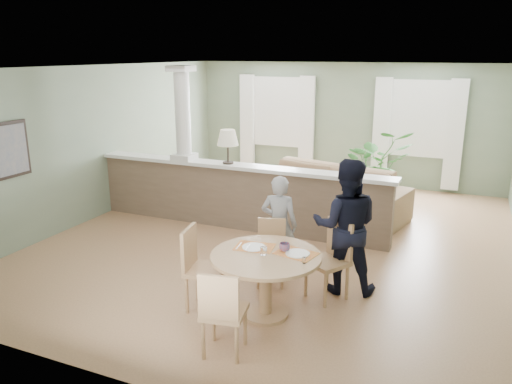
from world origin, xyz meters
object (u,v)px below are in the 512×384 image
at_px(chair_side, 200,264).
at_px(houseplant, 377,165).
at_px(sofa, 323,191).
at_px(man_person, 346,226).
at_px(chair_far_boy, 271,248).
at_px(child_person, 279,225).
at_px(chair_far_man, 332,256).
at_px(chair_near, 222,310).
at_px(dining_table, 266,267).

bearing_deg(chair_side, houseplant, -21.46).
xyz_separation_m(sofa, man_person, (1.08, -2.88, 0.41)).
bearing_deg(chair_side, man_person, -62.16).
distance_m(chair_far_boy, child_person, 0.38).
bearing_deg(child_person, chair_far_man, 147.70).
relative_size(chair_far_man, chair_near, 1.05).
bearing_deg(houseplant, chair_side, -101.65).
relative_size(houseplant, chair_near, 1.60).
xyz_separation_m(chair_side, child_person, (0.50, 1.28, 0.14)).
relative_size(chair_far_boy, chair_far_man, 0.87).
xyz_separation_m(sofa, dining_table, (0.43, -3.86, 0.16)).
height_order(chair_near, man_person, man_person).
height_order(sofa, houseplant, houseplant).
relative_size(chair_side, man_person, 0.58).
xyz_separation_m(chair_far_boy, chair_near, (0.18, -1.75, 0.05)).
xyz_separation_m(houseplant, chair_far_boy, (-0.57, -4.28, -0.28)).
bearing_deg(dining_table, sofa, 96.43).
bearing_deg(sofa, dining_table, -70.57).
xyz_separation_m(chair_near, child_person, (-0.19, 2.07, 0.17)).
bearing_deg(chair_far_man, houseplant, 125.35).
distance_m(chair_far_man, chair_near, 1.78).
height_order(houseplant, dining_table, houseplant).
bearing_deg(chair_far_boy, man_person, -9.29).
bearing_deg(sofa, houseplant, 72.93).
distance_m(dining_table, chair_far_boy, 0.89).
height_order(sofa, chair_far_boy, sofa).
bearing_deg(child_person, houseplant, -104.85).
xyz_separation_m(houseplant, man_person, (0.35, -4.14, 0.11)).
bearing_deg(houseplant, man_person, -85.11).
xyz_separation_m(chair_far_boy, chair_far_man, (0.83, -0.09, 0.07)).
height_order(dining_table, man_person, man_person).
bearing_deg(man_person, chair_far_boy, -3.70).
distance_m(chair_side, man_person, 1.84).
bearing_deg(sofa, man_person, -56.34).
bearing_deg(man_person, chair_side, 25.08).
xyz_separation_m(chair_far_man, child_person, (-0.84, 0.41, 0.15)).
height_order(houseplant, chair_far_man, houseplant).
distance_m(chair_far_man, man_person, 0.41).
relative_size(houseplant, chair_side, 1.50).
distance_m(chair_far_man, chair_side, 1.60).
relative_size(chair_side, child_person, 0.72).
bearing_deg(man_person, dining_table, 43.94).
bearing_deg(child_person, man_person, 163.15).
bearing_deg(houseplant, chair_near, -93.69).
xyz_separation_m(dining_table, chair_near, (-0.09, -0.91, -0.09)).
bearing_deg(man_person, houseplant, -97.68).
distance_m(chair_far_boy, chair_near, 1.76).
relative_size(sofa, chair_near, 3.28).
bearing_deg(child_person, chair_near, 88.78).
distance_m(chair_far_boy, chair_side, 1.09).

